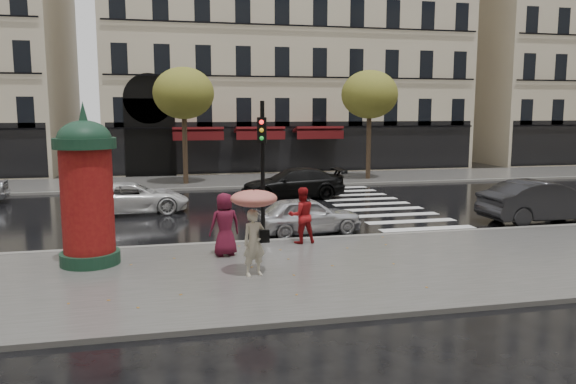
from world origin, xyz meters
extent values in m
plane|color=black|center=(0.00, 0.00, 0.00)|extent=(160.00, 160.00, 0.00)
cube|color=#474744|center=(0.00, -0.50, 0.06)|extent=(90.00, 7.00, 0.12)
cube|color=#474744|center=(0.00, 19.00, 0.06)|extent=(90.00, 6.00, 0.12)
cube|color=slate|center=(0.00, 3.00, 0.07)|extent=(90.00, 0.25, 0.14)
cube|color=slate|center=(0.00, 16.00, 0.07)|extent=(90.00, 0.25, 0.14)
cube|color=silver|center=(6.00, 9.60, 0.01)|extent=(3.60, 11.75, 0.01)
cube|color=#B7A88C|center=(6.00, 30.00, 10.00)|extent=(26.00, 14.00, 20.00)
cylinder|color=#38281C|center=(-2.00, 18.00, 2.60)|extent=(0.28, 0.28, 5.20)
ellipsoid|color=#576B21|center=(-2.00, 18.00, 5.20)|extent=(3.40, 3.40, 2.89)
cylinder|color=#38281C|center=(9.00, 18.00, 2.60)|extent=(0.28, 0.28, 5.20)
ellipsoid|color=#576B21|center=(9.00, 18.00, 5.20)|extent=(3.40, 3.40, 2.89)
imported|color=beige|center=(-1.10, -0.75, 0.96)|extent=(0.70, 0.56, 1.68)
cylinder|color=black|center=(-1.10, -0.75, 1.52)|extent=(0.02, 0.02, 1.06)
ellipsoid|color=#C52552|center=(-1.10, -0.75, 2.08)|extent=(1.16, 1.16, 0.41)
cone|color=black|center=(-1.10, -0.75, 2.31)|extent=(0.04, 0.04, 0.09)
cube|color=black|center=(-0.85, -0.81, 1.13)|extent=(0.25, 0.11, 0.31)
imported|color=maroon|center=(0.90, 2.40, 1.00)|extent=(0.93, 0.76, 1.76)
imported|color=#541023|center=(-1.60, 1.39, 1.02)|extent=(0.99, 0.75, 1.81)
cylinder|color=#143322|center=(-5.25, 1.30, 0.29)|extent=(1.57, 1.57, 0.34)
cylinder|color=maroon|center=(-5.25, 1.30, 1.86)|extent=(1.35, 1.35, 2.81)
cylinder|color=#143322|center=(-5.25, 1.30, 3.37)|extent=(1.62, 1.62, 0.28)
ellipsoid|color=#143322|center=(-5.25, 1.30, 3.49)|extent=(1.39, 1.39, 0.97)
cone|color=#143322|center=(-5.25, 1.30, 4.22)|extent=(0.22, 0.22, 0.51)
cylinder|color=black|center=(-0.25, 2.80, 2.32)|extent=(0.13, 0.13, 4.40)
cube|color=black|center=(-0.30, 2.57, 3.64)|extent=(0.32, 0.26, 0.77)
imported|color=silver|center=(1.52, 4.20, 0.65)|extent=(3.95, 1.96, 1.29)
imported|color=black|center=(10.85, 4.20, 0.80)|extent=(4.91, 1.86, 1.60)
imported|color=silver|center=(-4.56, 9.59, 0.65)|extent=(4.84, 2.56, 1.30)
imported|color=black|center=(2.87, 12.02, 0.73)|extent=(5.04, 2.07, 1.46)
camera|label=1|loc=(-3.27, -14.24, 4.21)|focal=35.00mm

